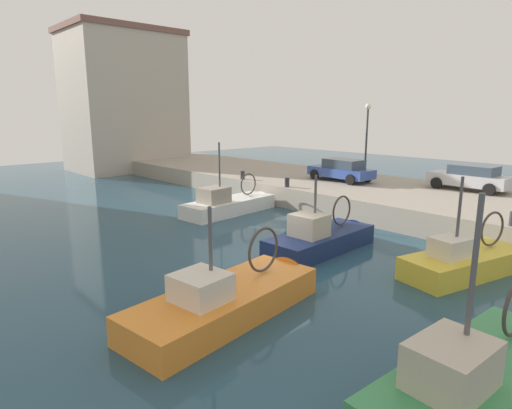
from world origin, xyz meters
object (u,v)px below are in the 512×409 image
object	(u,v)px
fishing_boat_navy	(325,246)
fishing_boat_orange	(235,308)
parked_car_blue	(342,170)
quay_streetlamp	(367,129)
fishing_boat_white	(233,210)
mooring_bollard_mid	(287,182)
mooring_bollard_north	(243,175)
fishing_boat_yellow	(470,270)
parked_car_silver	(470,177)
fishing_boat_green	(481,388)

from	to	relation	value
fishing_boat_navy	fishing_boat_orange	size ratio (longest dim) A/B	0.86
parked_car_blue	quay_streetlamp	bearing A→B (deg)	-28.72
fishing_boat_white	fishing_boat_orange	bearing A→B (deg)	-129.20
mooring_bollard_mid	mooring_bollard_north	size ratio (longest dim) A/B	1.00
fishing_boat_yellow	mooring_bollard_north	bearing A→B (deg)	78.99
fishing_boat_yellow	mooring_bollard_north	xyz separation A→B (m)	(3.06, 15.73, 1.39)
mooring_bollard_north	parked_car_silver	bearing A→B (deg)	-59.88
fishing_boat_orange	parked_car_silver	distance (m)	17.92
parked_car_blue	mooring_bollard_north	size ratio (longest dim) A/B	7.88
fishing_boat_yellow	parked_car_blue	bearing A→B (deg)	56.44
fishing_boat_white	mooring_bollard_north	size ratio (longest dim) A/B	12.00
fishing_boat_yellow	fishing_boat_green	xyz separation A→B (m)	(-6.69, -2.88, 0.03)
fishing_boat_green	mooring_bollard_mid	world-z (taller)	fishing_boat_green
parked_car_silver	quay_streetlamp	size ratio (longest dim) A/B	0.88
fishing_boat_orange	mooring_bollard_north	bearing A→B (deg)	48.54
fishing_boat_navy	fishing_boat_yellow	xyz separation A→B (m)	(1.59, -5.13, -0.03)
fishing_boat_yellow	parked_car_blue	size ratio (longest dim) A/B	1.35
fishing_boat_green	mooring_bollard_north	xyz separation A→B (m)	(9.75, 18.61, 1.35)
mooring_bollard_mid	parked_car_blue	bearing A→B (deg)	-10.17
fishing_boat_green	fishing_boat_orange	distance (m)	6.25
mooring_bollard_north	fishing_boat_white	bearing A→B (deg)	-138.00
parked_car_silver	mooring_bollard_north	size ratio (longest dim) A/B	7.76
fishing_boat_yellow	mooring_bollard_mid	distance (m)	12.20
fishing_boat_white	fishing_boat_navy	distance (m)	7.85
fishing_boat_navy	fishing_boat_orange	bearing A→B (deg)	-163.49
parked_car_blue	fishing_boat_navy	bearing A→B (deg)	-146.64
fishing_boat_orange	parked_car_silver	bearing A→B (deg)	2.65
mooring_bollard_north	mooring_bollard_mid	bearing A→B (deg)	-90.00
fishing_boat_green	fishing_boat_orange	size ratio (longest dim) A/B	0.95
mooring_bollard_mid	fishing_boat_navy	bearing A→B (deg)	-125.18
fishing_boat_white	fishing_boat_yellow	distance (m)	12.85
parked_car_blue	mooring_bollard_mid	xyz separation A→B (m)	(-4.22, 0.76, -0.44)
fishing_boat_navy	parked_car_blue	bearing A→B (deg)	33.36
fishing_boat_yellow	parked_car_silver	xyz separation A→B (m)	(9.83, 4.06, 1.84)
parked_car_silver	mooring_bollard_north	xyz separation A→B (m)	(-6.77, 11.67, -0.45)
fishing_boat_white	fishing_boat_yellow	world-z (taller)	fishing_boat_white
quay_streetlamp	fishing_boat_navy	bearing A→B (deg)	-153.85
fishing_boat_navy	mooring_bollard_north	bearing A→B (deg)	66.30
fishing_boat_orange	parked_car_blue	size ratio (longest dim) A/B	1.60
mooring_bollard_mid	quay_streetlamp	bearing A→B (deg)	-15.25
fishing_boat_yellow	mooring_bollard_north	distance (m)	16.08
fishing_boat_yellow	quay_streetlamp	bearing A→B (deg)	49.48
fishing_boat_green	fishing_boat_orange	world-z (taller)	fishing_boat_green
fishing_boat_yellow	fishing_boat_orange	distance (m)	8.61
parked_car_silver	mooring_bollard_mid	xyz separation A→B (m)	(-6.77, 7.67, -0.45)
mooring_bollard_mid	quay_streetlamp	xyz separation A→B (m)	(5.65, -1.54, 2.98)
fishing_boat_green	parked_car_blue	bearing A→B (deg)	44.75
fishing_boat_yellow	mooring_bollard_mid	bearing A→B (deg)	75.38
fishing_boat_yellow	mooring_bollard_mid	size ratio (longest dim) A/B	10.63
fishing_boat_orange	mooring_bollard_mid	size ratio (longest dim) A/B	12.58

